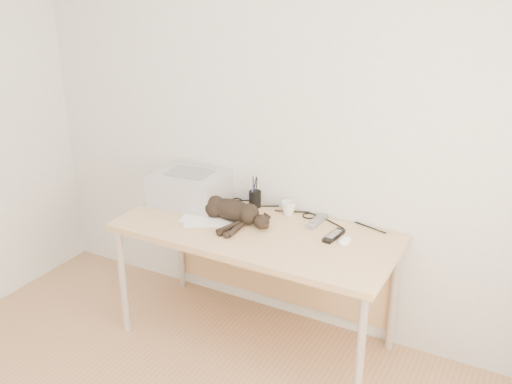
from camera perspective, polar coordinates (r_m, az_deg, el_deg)
The scene contains 11 objects.
wall_back at distance 3.35m, azimuth 2.84°, elevation 7.28°, with size 3.50×3.50×0.00m, color white.
desk at distance 3.36m, azimuth 0.59°, elevation -5.27°, with size 1.60×0.70×0.74m.
printer at distance 3.59m, azimuth -6.61°, elevation 0.45°, with size 0.46×0.40×0.20m.
papers at distance 3.38m, azimuth -4.84°, elevation -2.65°, with size 0.37×0.32×0.01m.
cat at distance 3.33m, azimuth -2.59°, elevation -1.91°, with size 0.60×0.30×0.14m.
mug at distance 3.42m, azimuth 3.27°, elevation -1.62°, with size 0.09×0.09×0.08m, color white.
pen_cup at distance 3.52m, azimuth -0.11°, elevation -0.67°, with size 0.08×0.08×0.19m.
remote_grey at distance 3.33m, azimuth 6.12°, elevation -2.93°, with size 0.06×0.20×0.02m, color gray.
remote_black at distance 3.17m, azimuth 7.79°, elevation -4.35°, with size 0.05×0.18×0.02m, color black.
mouse at distance 3.13m, azimuth 8.88°, elevation -4.61°, with size 0.07×0.12×0.04m, color white.
cable_tangle at distance 3.49m, azimuth 2.31°, elevation -1.75°, with size 1.36×0.08×0.01m, color black, non-canonical shape.
Camera 1 is at (1.39, -1.18, 2.14)m, focal length 40.00 mm.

